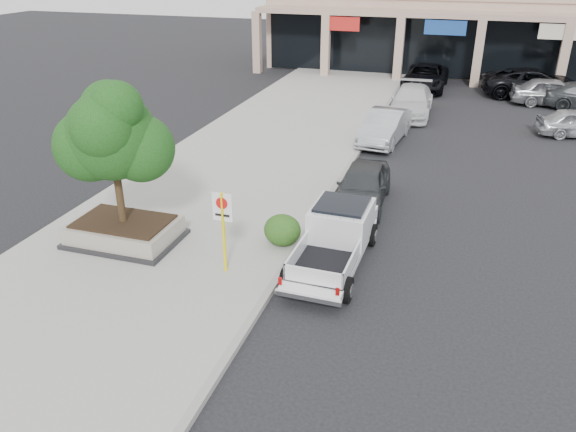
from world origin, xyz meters
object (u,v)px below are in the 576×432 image
Objects in this scene: planter_tree at (119,135)px; curb_car_c at (411,101)px; curb_car_a at (363,186)px; pickup_truck at (333,241)px; lot_car_d at (534,83)px; no_parking_sign at (223,222)px; planter at (125,231)px; curb_car_b at (385,127)px; curb_car_d at (425,77)px; lot_car_e at (553,92)px.

curb_car_c is (6.29, 17.37, -2.66)m from planter_tree.
curb_car_c is at bearing 87.00° from curb_car_a.
pickup_truck is 1.19× the size of curb_car_a.
planter_tree is 6.64m from pickup_truck.
pickup_truck is 24.19m from lot_car_d.
pickup_truck is (6.07, 0.57, -2.64)m from planter_tree.
no_parking_sign is at bearing -100.27° from curb_car_c.
curb_car_a reaches higher than planter.
lot_car_d is (6.78, 18.83, 0.13)m from curb_car_a.
no_parking_sign is at bearing -93.79° from curb_car_b.
pickup_truck is (6.20, 0.73, 0.30)m from planter.
curb_car_d is at bearing 83.10° from no_parking_sign.
curb_car_c is at bearing 115.89° from lot_car_e.
pickup_truck is at bearing -91.70° from curb_car_a.
no_parking_sign is 0.56× the size of curb_car_a.
planter is 26.05m from lot_car_e.
planter_tree is 24.84m from curb_car_d.
lot_car_d is (12.96, 23.95, 0.36)m from planter.
curb_car_c is at bearing 89.06° from curb_car_b.
pickup_truck reaches higher than curb_car_d.
curb_car_b is (-0.39, 11.68, -0.05)m from pickup_truck.
curb_car_a is 0.91× the size of lot_car_e.
planter_tree is at bearing -173.37° from pickup_truck.
lot_car_e reaches higher than pickup_truck.
planter is 0.62× the size of curb_car_c.
lot_car_e is (13.84, 22.06, 0.30)m from planter.
planter_tree is 0.77× the size of curb_car_c.
planter_tree reaches higher than curb_car_c.
pickup_truck is (2.64, 1.41, -0.86)m from no_parking_sign.
curb_car_a is at bearing -92.43° from curb_car_c.
planter_tree is at bearing -111.23° from curb_car_c.
curb_car_d reaches higher than curb_car_b.
curb_car_a is at bearing 39.65° from planter.
planter is 27.24m from lot_car_d.
lot_car_e is (7.42, 4.54, 0.02)m from curb_car_c.
curb_car_b is (-0.38, 7.28, 0.02)m from curb_car_a.
planter is 3.80m from no_parking_sign.
curb_car_b is (5.81, 12.41, 0.25)m from planter.
pickup_truck reaches higher than curb_car_c.
planter_tree is 18.66m from curb_car_c.
planter is 2.95m from planter_tree.
no_parking_sign is 13.32m from curb_car_b.
curb_car_c is (0.24, 12.40, 0.05)m from curb_car_a.
curb_car_b reaches higher than planter.
planter is 18.66m from curb_car_c.
curb_car_d is 0.92× the size of lot_car_d.
no_parking_sign is (3.56, -0.69, 1.16)m from planter.
curb_car_b is 0.97× the size of lot_car_e.
lot_car_d is 2.09m from lot_car_e.
curb_car_c reaches higher than curb_car_b.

